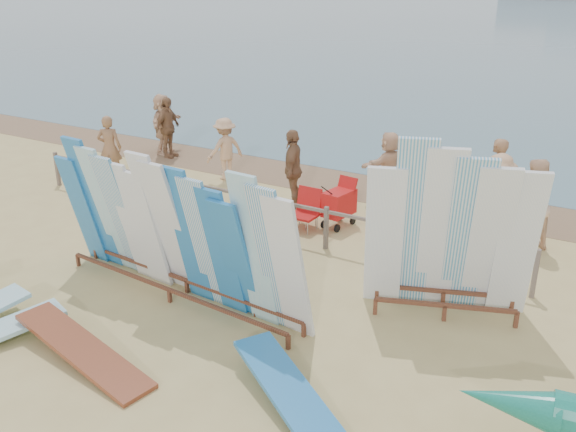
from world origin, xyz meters
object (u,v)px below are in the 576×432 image
Objects in this scene: vendor_table at (248,281)px; beachgoer_6 at (430,186)px; beachgoer_4 at (293,169)px; main_surfboard_rack at (174,234)px; side_surfboard_rack at (450,238)px; beachgoer_extra_1 at (168,128)px; beach_chair_left at (304,218)px; beachgoer_3 at (225,149)px; beachgoer_8 at (531,205)px; flat_board_c at (84,360)px; beachgoer_5 at (389,165)px; beach_chair_right at (305,216)px; beachgoer_9 at (497,196)px; beachgoer_7 at (494,180)px; beachgoer_11 at (163,124)px; beachgoer_1 at (110,148)px; flat_board_d at (297,415)px; stroller at (339,208)px.

vendor_table is 5.22m from beachgoer_6.
main_surfboard_rack is at bearing -14.15° from beachgoer_4.
vendor_table is (-2.92, -1.37, -0.93)m from side_surfboard_rack.
main_surfboard_rack is at bearing -143.10° from beachgoer_extra_1.
beachgoer_3 reaches higher than beach_chair_left.
beachgoer_8 is (4.37, 1.39, 0.68)m from beach_chair_left.
side_surfboard_rack is 2.41× the size of vendor_table.
flat_board_c is 8.93m from beachgoer_5.
beachgoer_6 is (2.31, 1.47, 0.69)m from beach_chair_right.
main_surfboard_rack is 6.84m from beachgoer_9.
beach_chair_left is at bearing -55.14° from beach_chair_right.
beachgoer_4 is 2.86m from beachgoer_3.
beachgoer_extra_1 is 1.03× the size of beachgoer_9.
beachgoer_extra_1 is at bearing -129.70° from beachgoer_4.
beach_chair_left is 0.48× the size of beachgoer_4.
beachgoer_3 is at bearing 151.27° from beach_chair_left.
beachgoer_extra_1 is (-6.35, 2.77, 0.69)m from beach_chair_right.
beach_chair_left is at bearing -28.24° from beachgoer_7.
beachgoer_1 is at bearing 173.30° from beachgoer_11.
beachgoer_5 is at bearing 115.33° from beachgoer_4.
beachgoer_11 is at bearing 133.79° from side_surfboard_rack.
beachgoer_3 is (-3.33, 8.00, 0.84)m from flat_board_c.
beachgoer_6 is at bearing -24.37° from beachgoer_7.
beachgoer_6 is 1.93m from beachgoer_5.
beach_chair_left is 0.48× the size of beachgoer_8.
beachgoer_1 is at bearing 88.60° from flat_board_d.
beach_chair_right is 0.41× the size of beachgoer_7.
main_surfboard_rack reaches higher than beachgoer_1.
flat_board_d is 12.59m from beachgoer_extra_1.
beachgoer_11 is at bearing 80.59° from beachgoer_9.
beachgoer_11 reaches higher than flat_board_c.
beach_chair_right is 0.45× the size of beachgoer_1.
beachgoer_4 is 5.32m from beachgoer_8.
beachgoer_9 is (4.57, 0.66, -0.05)m from beachgoer_4.
main_surfboard_rack is at bearing 51.94° from beachgoer_3.
beachgoer_7 is at bearing 104.07° from beachgoer_5.
beachgoer_7 is at bearing 117.57° from beachgoer_3.
beachgoer_1 is at bearing 176.53° from beach_chair_left.
beachgoer_extra_1 reaches higher than beachgoer_5.
beachgoer_extra_1 reaches higher than stroller.
beachgoer_5 is 0.90× the size of beachgoer_11.
main_surfboard_rack reaches higher than flat_board_d.
beach_chair_right reaches higher than flat_board_d.
flat_board_c is at bearing -84.64° from beach_chair_right.
beachgoer_8 is at bearing 21.60° from stroller.
flat_board_d is 8.61m from beachgoer_5.
beachgoer_5 is 3.08m from beachgoer_9.
flat_board_c is 1.54× the size of beachgoer_1.
flat_board_d is at bearing 10.90° from beachgoer_6.
beachgoer_5 reaches higher than beach_chair_left.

